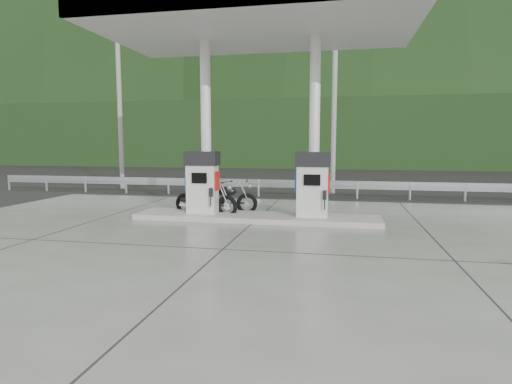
% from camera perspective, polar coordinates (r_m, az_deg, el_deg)
% --- Properties ---
extents(ground, '(160.00, 160.00, 0.00)m').
position_cam_1_polar(ground, '(9.91, -2.86, -6.36)').
color(ground, black).
rests_on(ground, ground).
extents(forecourt_apron, '(18.00, 14.00, 0.02)m').
position_cam_1_polar(forecourt_apron, '(9.91, -2.86, -6.31)').
color(forecourt_apron, slate).
rests_on(forecourt_apron, ground).
extents(pump_island, '(7.00, 1.40, 0.15)m').
position_cam_1_polar(pump_island, '(12.28, 0.01, -3.38)').
color(pump_island, '#A19E96').
rests_on(pump_island, forecourt_apron).
extents(gas_pump_left, '(0.95, 0.55, 1.80)m').
position_cam_1_polar(gas_pump_left, '(12.57, -7.16, 1.28)').
color(gas_pump_left, silver).
rests_on(gas_pump_left, pump_island).
extents(gas_pump_right, '(0.95, 0.55, 1.80)m').
position_cam_1_polar(gas_pump_right, '(11.94, 7.56, 1.00)').
color(gas_pump_right, silver).
rests_on(gas_pump_right, pump_island).
extents(canopy_column_left, '(0.30, 0.30, 5.00)m').
position_cam_1_polar(canopy_column_left, '(12.90, -6.69, 8.54)').
color(canopy_column_left, white).
rests_on(canopy_column_left, pump_island).
extents(canopy_column_right, '(0.30, 0.30, 5.00)m').
position_cam_1_polar(canopy_column_right, '(12.30, 7.80, 8.62)').
color(canopy_column_right, white).
rests_on(canopy_column_right, pump_island).
extents(canopy_roof, '(8.50, 5.00, 0.40)m').
position_cam_1_polar(canopy_roof, '(12.50, 0.01, 21.17)').
color(canopy_roof, silver).
rests_on(canopy_roof, canopy_column_left).
extents(guardrail, '(26.00, 0.16, 1.42)m').
position_cam_1_polar(guardrail, '(17.59, 3.55, 1.64)').
color(guardrail, '#A0A3A7').
rests_on(guardrail, ground).
extents(road, '(60.00, 7.00, 0.01)m').
position_cam_1_polar(road, '(21.11, 4.84, 0.52)').
color(road, black).
rests_on(road, ground).
extents(utility_pole_a, '(0.22, 0.22, 8.00)m').
position_cam_1_polar(utility_pole_a, '(21.61, -17.72, 10.99)').
color(utility_pole_a, gray).
rests_on(utility_pole_a, ground).
extents(utility_pole_b, '(0.22, 0.22, 8.00)m').
position_cam_1_polar(utility_pole_b, '(18.95, 10.39, 11.86)').
color(utility_pole_b, gray).
rests_on(utility_pole_b, ground).
extents(tree_band, '(80.00, 6.00, 6.00)m').
position_cam_1_polar(tree_band, '(39.44, 7.99, 7.64)').
color(tree_band, black).
rests_on(tree_band, ground).
extents(forested_hills, '(100.00, 40.00, 140.00)m').
position_cam_1_polar(forested_hills, '(69.44, 9.45, 4.65)').
color(forested_hills, black).
rests_on(forested_hills, ground).
extents(motorcycle_left, '(2.01, 0.93, 0.92)m').
position_cam_1_polar(motorcycle_left, '(13.33, -4.29, -0.95)').
color(motorcycle_left, black).
rests_on(motorcycle_left, forecourt_apron).
extents(motorcycle_right, '(2.07, 1.04, 0.94)m').
position_cam_1_polar(motorcycle_right, '(13.00, -6.73, -1.11)').
color(motorcycle_right, black).
rests_on(motorcycle_right, forecourt_apron).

